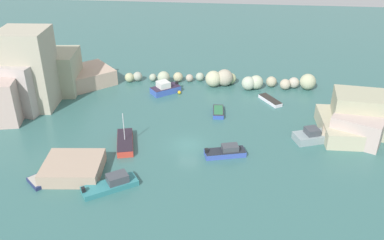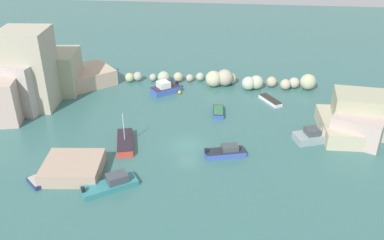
{
  "view_description": "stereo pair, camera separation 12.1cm",
  "coord_description": "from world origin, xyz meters",
  "px_view_note": "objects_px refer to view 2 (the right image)",
  "views": [
    {
      "loc": [
        5.12,
        -43.84,
        27.18
      ],
      "look_at": [
        0.0,
        4.79,
        1.0
      ],
      "focal_mm": 38.72,
      "sensor_mm": 36.0,
      "label": 1
    },
    {
      "loc": [
        5.24,
        -43.83,
        27.18
      ],
      "look_at": [
        0.0,
        4.79,
        1.0
      ],
      "focal_mm": 38.72,
      "sensor_mm": 36.0,
      "label": 2
    }
  ],
  "objects_px": {
    "moored_boat_7": "(165,88)",
    "moored_boat_4": "(270,100)",
    "moored_boat_6": "(37,182)",
    "moored_boat_1": "(125,142)",
    "stone_dock": "(73,168)",
    "moored_boat_0": "(112,184)",
    "channel_buoy": "(180,92)",
    "moored_boat_2": "(218,112)",
    "moored_boat_3": "(226,152)",
    "moored_boat_5": "(316,136)"
  },
  "relations": [
    {
      "from": "moored_boat_7",
      "to": "moored_boat_4",
      "type": "bearing_deg",
      "value": 135.43
    },
    {
      "from": "moored_boat_4",
      "to": "moored_boat_6",
      "type": "distance_m",
      "value": 35.15
    },
    {
      "from": "moored_boat_6",
      "to": "moored_boat_1",
      "type": "bearing_deg",
      "value": -88.44
    },
    {
      "from": "stone_dock",
      "to": "moored_boat_0",
      "type": "height_order",
      "value": "stone_dock"
    },
    {
      "from": "channel_buoy",
      "to": "moored_boat_0",
      "type": "xyz_separation_m",
      "value": [
        -3.95,
        -24.61,
        0.25
      ]
    },
    {
      "from": "moored_boat_6",
      "to": "moored_boat_2",
      "type": "bearing_deg",
      "value": -92.97
    },
    {
      "from": "moored_boat_0",
      "to": "moored_boat_3",
      "type": "distance_m",
      "value": 14.06
    },
    {
      "from": "moored_boat_3",
      "to": "moored_boat_5",
      "type": "relative_size",
      "value": 0.81
    },
    {
      "from": "moored_boat_2",
      "to": "moored_boat_6",
      "type": "height_order",
      "value": "moored_boat_2"
    },
    {
      "from": "moored_boat_2",
      "to": "moored_boat_3",
      "type": "bearing_deg",
      "value": -175.61
    },
    {
      "from": "moored_boat_0",
      "to": "moored_boat_5",
      "type": "height_order",
      "value": "moored_boat_5"
    },
    {
      "from": "moored_boat_2",
      "to": "moored_boat_1",
      "type": "bearing_deg",
      "value": 128.12
    },
    {
      "from": "moored_boat_3",
      "to": "channel_buoy",
      "type": "bearing_deg",
      "value": 99.78
    },
    {
      "from": "stone_dock",
      "to": "moored_boat_1",
      "type": "bearing_deg",
      "value": 56.81
    },
    {
      "from": "moored_boat_3",
      "to": "moored_boat_7",
      "type": "relative_size",
      "value": 1.05
    },
    {
      "from": "moored_boat_1",
      "to": "moored_boat_5",
      "type": "xyz_separation_m",
      "value": [
        23.88,
        3.84,
        0.18
      ]
    },
    {
      "from": "moored_boat_7",
      "to": "moored_boat_2",
      "type": "bearing_deg",
      "value": 104.94
    },
    {
      "from": "moored_boat_2",
      "to": "moored_boat_5",
      "type": "distance_m",
      "value": 14.07
    },
    {
      "from": "moored_boat_6",
      "to": "moored_boat_7",
      "type": "relative_size",
      "value": 0.56
    },
    {
      "from": "stone_dock",
      "to": "moored_boat_7",
      "type": "height_order",
      "value": "moored_boat_7"
    },
    {
      "from": "moored_boat_4",
      "to": "moored_boat_7",
      "type": "xyz_separation_m",
      "value": [
        -16.37,
        1.67,
        0.46
      ]
    },
    {
      "from": "moored_boat_3",
      "to": "moored_boat_7",
      "type": "xyz_separation_m",
      "value": [
        -10.18,
        17.22,
        0.23
      ]
    },
    {
      "from": "stone_dock",
      "to": "moored_boat_4",
      "type": "relative_size",
      "value": 1.45
    },
    {
      "from": "stone_dock",
      "to": "moored_boat_6",
      "type": "height_order",
      "value": "stone_dock"
    },
    {
      "from": "moored_boat_1",
      "to": "moored_boat_2",
      "type": "distance_m",
      "value": 14.83
    },
    {
      "from": "moored_boat_2",
      "to": "moored_boat_6",
      "type": "relative_size",
      "value": 1.31
    },
    {
      "from": "moored_boat_2",
      "to": "moored_boat_7",
      "type": "height_order",
      "value": "moored_boat_7"
    },
    {
      "from": "moored_boat_2",
      "to": "moored_boat_7",
      "type": "bearing_deg",
      "value": 50.44
    },
    {
      "from": "moored_boat_0",
      "to": "moored_boat_1",
      "type": "relative_size",
      "value": 0.98
    },
    {
      "from": "moored_boat_5",
      "to": "moored_boat_6",
      "type": "height_order",
      "value": "moored_boat_5"
    },
    {
      "from": "stone_dock",
      "to": "channel_buoy",
      "type": "relative_size",
      "value": 11.48
    },
    {
      "from": "moored_boat_2",
      "to": "moored_boat_3",
      "type": "xyz_separation_m",
      "value": [
        1.44,
        -10.79,
        0.17
      ]
    },
    {
      "from": "channel_buoy",
      "to": "moored_boat_4",
      "type": "height_order",
      "value": "moored_boat_4"
    },
    {
      "from": "moored_boat_7",
      "to": "stone_dock",
      "type": "bearing_deg",
      "value": 34.96
    },
    {
      "from": "moored_boat_4",
      "to": "moored_boat_7",
      "type": "height_order",
      "value": "moored_boat_7"
    },
    {
      "from": "moored_boat_6",
      "to": "moored_boat_3",
      "type": "bearing_deg",
      "value": -116.68
    },
    {
      "from": "stone_dock",
      "to": "moored_boat_5",
      "type": "xyz_separation_m",
      "value": [
        28.14,
        10.35,
        -0.16
      ]
    },
    {
      "from": "moored_boat_1",
      "to": "moored_boat_7",
      "type": "height_order",
      "value": "moored_boat_1"
    },
    {
      "from": "channel_buoy",
      "to": "moored_boat_2",
      "type": "distance_m",
      "value": 8.95
    },
    {
      "from": "moored_boat_0",
      "to": "moored_boat_2",
      "type": "xyz_separation_m",
      "value": [
        10.39,
        18.39,
        -0.18
      ]
    },
    {
      "from": "moored_boat_2",
      "to": "moored_boat_5",
      "type": "bearing_deg",
      "value": -118.25
    },
    {
      "from": "moored_boat_4",
      "to": "moored_boat_7",
      "type": "distance_m",
      "value": 16.47
    },
    {
      "from": "moored_boat_1",
      "to": "moored_boat_7",
      "type": "bearing_deg",
      "value": 157.28
    },
    {
      "from": "moored_boat_1",
      "to": "moored_boat_4",
      "type": "height_order",
      "value": "moored_boat_1"
    },
    {
      "from": "channel_buoy",
      "to": "moored_boat_6",
      "type": "height_order",
      "value": "channel_buoy"
    },
    {
      "from": "moored_boat_0",
      "to": "stone_dock",
      "type": "bearing_deg",
      "value": 122.97
    },
    {
      "from": "moored_boat_1",
      "to": "moored_boat_6",
      "type": "relative_size",
      "value": 2.23
    },
    {
      "from": "moored_boat_7",
      "to": "channel_buoy",
      "type": "bearing_deg",
      "value": 136.21
    },
    {
      "from": "moored_boat_6",
      "to": "stone_dock",
      "type": "bearing_deg",
      "value": -103.01
    },
    {
      "from": "moored_boat_4",
      "to": "moored_boat_3",
      "type": "bearing_deg",
      "value": 125.46
    }
  ]
}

